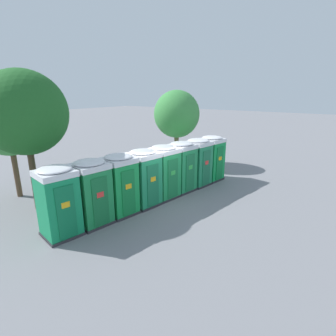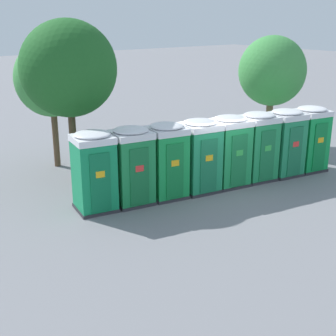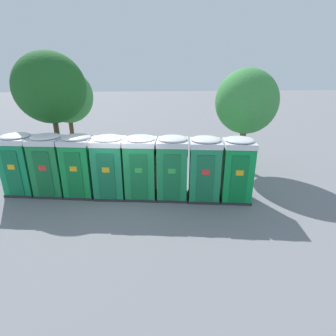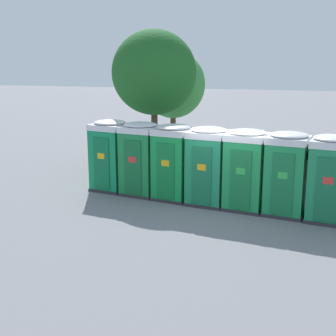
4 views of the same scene
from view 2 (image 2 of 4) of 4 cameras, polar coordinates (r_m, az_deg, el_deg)
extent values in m
plane|color=slate|center=(16.82, 5.57, -2.35)|extent=(120.00, 120.00, 0.00)
cube|color=#2D2D33|center=(15.06, -8.79, -4.80)|extent=(1.38, 1.38, 0.10)
cube|color=#128950|center=(14.67, -8.99, -0.85)|extent=(1.32, 1.31, 2.10)
cube|color=#0E6B3E|center=(14.17, -8.22, -1.83)|extent=(0.63, 0.13, 1.85)
cube|color=yellow|center=(14.06, -8.24, -0.79)|extent=(0.28, 0.05, 0.20)
cube|color=black|center=(14.63, -6.96, 2.21)|extent=(0.08, 0.36, 0.20)
cube|color=white|center=(14.34, -9.22, 3.50)|extent=(1.36, 1.35, 0.20)
ellipsoid|color=white|center=(14.30, -9.25, 4.08)|extent=(1.29, 1.29, 0.18)
cube|color=#2D2D33|center=(15.44, -4.34, -4.04)|extent=(1.38, 1.36, 0.10)
cube|color=#1A8242|center=(15.06, -4.44, -0.17)|extent=(1.31, 1.29, 2.10)
cube|color=#146634|center=(14.58, -3.48, -1.09)|extent=(0.64, 0.12, 1.85)
cube|color=red|center=(14.48, -3.47, -0.08)|extent=(0.28, 0.05, 0.20)
cube|color=black|center=(15.09, -2.45, 2.82)|extent=(0.08, 0.36, 0.20)
cube|color=white|center=(14.74, -4.55, 4.08)|extent=(1.35, 1.33, 0.20)
ellipsoid|color=white|center=(14.70, -4.56, 4.65)|extent=(1.29, 1.27, 0.18)
cube|color=#2D2D33|center=(15.92, -0.15, -3.29)|extent=(1.36, 1.37, 0.10)
cube|color=#169544|center=(15.55, -0.15, 0.49)|extent=(1.29, 1.31, 2.10)
cube|color=#117435|center=(15.08, 0.86, -0.39)|extent=(0.61, 0.13, 1.85)
cube|color=yellow|center=(14.98, 0.90, 0.59)|extent=(0.28, 0.05, 0.20)
cube|color=black|center=(15.60, 1.72, 3.35)|extent=(0.08, 0.36, 0.20)
cube|color=white|center=(15.24, -0.16, 4.61)|extent=(1.33, 1.35, 0.20)
ellipsoid|color=white|center=(15.20, -0.16, 5.16)|extent=(1.27, 1.28, 0.18)
cube|color=#2D2D33|center=(16.47, 3.78, -2.57)|extent=(1.39, 1.36, 0.10)
cube|color=#1D8C56|center=(16.11, 3.86, 1.09)|extent=(1.32, 1.30, 2.10)
cube|color=#176D43|center=(15.67, 5.00, 0.26)|extent=(0.64, 0.12, 1.85)
cube|color=yellow|center=(15.57, 5.06, 1.21)|extent=(0.28, 0.05, 0.20)
cube|color=black|center=(16.23, 5.71, 3.86)|extent=(0.08, 0.36, 0.20)
cube|color=white|center=(15.81, 3.95, 5.07)|extent=(1.36, 1.33, 0.20)
ellipsoid|color=white|center=(15.78, 3.96, 5.60)|extent=(1.30, 1.27, 0.18)
cube|color=#2D2D33|center=(17.14, 7.34, -1.84)|extent=(1.40, 1.37, 0.10)
cube|color=#1D944D|center=(16.80, 7.49, 1.68)|extent=(1.33, 1.31, 2.10)
cube|color=#17733C|center=(16.37, 8.65, 0.91)|extent=(0.64, 0.13, 1.85)
cube|color=green|center=(16.27, 8.73, 1.82)|extent=(0.28, 0.05, 0.20)
cube|color=black|center=(16.95, 9.24, 4.33)|extent=(0.08, 0.36, 0.20)
cube|color=white|center=(16.51, 7.65, 5.51)|extent=(1.37, 1.35, 0.20)
ellipsoid|color=white|center=(16.48, 7.67, 6.02)|extent=(1.31, 1.28, 0.18)
cube|color=#2D2D33|center=(17.87, 10.62, -1.17)|extent=(1.38, 1.37, 0.10)
cube|color=#1D8E4E|center=(17.54, 10.83, 2.22)|extent=(1.31, 1.31, 2.10)
cube|color=#176F3D|center=(17.13, 12.02, 1.49)|extent=(0.63, 0.13, 1.85)
cube|color=green|center=(17.04, 12.12, 2.37)|extent=(0.28, 0.05, 0.20)
cube|color=black|center=(17.72, 12.46, 4.74)|extent=(0.08, 0.36, 0.20)
cube|color=white|center=(17.26, 11.05, 5.89)|extent=(1.35, 1.35, 0.20)
ellipsoid|color=white|center=(17.23, 11.08, 6.38)|extent=(1.29, 1.28, 0.18)
cube|color=#2D2D33|center=(18.61, 13.76, -0.60)|extent=(1.37, 1.37, 0.10)
cube|color=#1E8854|center=(18.29, 14.01, 2.66)|extent=(1.31, 1.30, 2.10)
cube|color=#176A41|center=(17.90, 15.23, 1.97)|extent=(0.63, 0.12, 1.85)
cube|color=red|center=(17.82, 15.34, 2.81)|extent=(0.28, 0.05, 0.20)
cube|color=black|center=(18.51, 15.55, 5.07)|extent=(0.08, 0.36, 0.20)
cube|color=white|center=(18.03, 14.29, 6.18)|extent=(1.35, 1.34, 0.20)
ellipsoid|color=white|center=(18.00, 14.33, 6.65)|extent=(1.28, 1.27, 0.18)
cube|color=#2D2D33|center=(19.44, 16.53, -0.03)|extent=(1.35, 1.37, 0.10)
cube|color=#109643|center=(19.14, 16.82, 3.10)|extent=(1.28, 1.31, 2.10)
cube|color=#0C7534|center=(18.76, 18.02, 2.45)|extent=(0.61, 0.13, 1.85)
cube|color=yellow|center=(18.68, 18.14, 3.25)|extent=(0.28, 0.05, 0.20)
cube|color=black|center=(19.36, 18.24, 5.38)|extent=(0.08, 0.36, 0.20)
cube|color=white|center=(18.89, 17.14, 6.47)|extent=(1.32, 1.35, 0.20)
ellipsoid|color=white|center=(18.86, 17.18, 6.92)|extent=(1.26, 1.28, 0.18)
cylinder|color=brown|center=(19.27, -13.57, 4.14)|extent=(0.24, 0.24, 2.73)
ellipsoid|color=#3D8C42|center=(18.88, -14.06, 10.56)|extent=(2.82, 2.82, 2.96)
cylinder|color=brown|center=(22.29, 12.20, 5.96)|extent=(0.31, 0.31, 2.62)
ellipsoid|color=#3D8C42|center=(21.94, 12.58, 11.48)|extent=(3.02, 3.02, 3.12)
cylinder|color=#4C3826|center=(17.33, -11.50, 3.50)|extent=(0.26, 0.26, 3.18)
ellipsoid|color=#1E5B23|center=(16.88, -12.05, 11.78)|extent=(3.37, 3.37, 3.37)
camera|label=1|loc=(4.89, -14.30, 6.30)|focal=28.00mm
camera|label=3|loc=(11.59, 45.46, 7.80)|focal=28.00mm
camera|label=4|loc=(13.39, 64.79, 2.32)|focal=50.00mm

